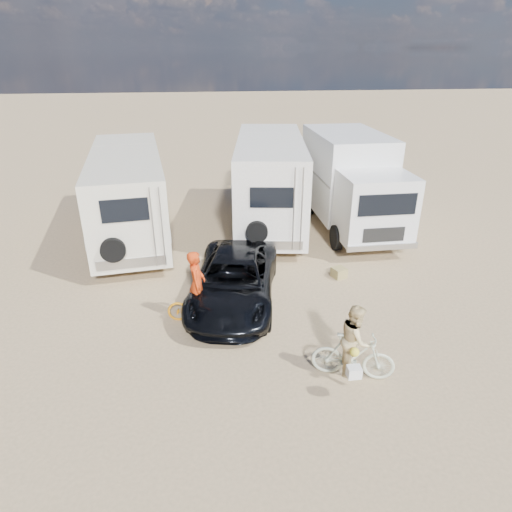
{
  "coord_description": "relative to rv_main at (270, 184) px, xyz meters",
  "views": [
    {
      "loc": [
        -2.19,
        -9.99,
        6.74
      ],
      "look_at": [
        -0.8,
        1.51,
        1.3
      ],
      "focal_mm": 31.18,
      "sensor_mm": 36.0,
      "label": 1
    }
  ],
  "objects": [
    {
      "name": "crate",
      "position": [
        1.56,
        -4.85,
        -1.61
      ],
      "size": [
        0.52,
        0.52,
        0.32
      ],
      "primitive_type": "cube",
      "rotation": [
        0.0,
        0.0,
        0.37
      ],
      "color": "olive",
      "rests_on": "ground"
    },
    {
      "name": "dark_suv",
      "position": [
        -1.9,
        -5.95,
        -1.08
      ],
      "size": [
        3.21,
        5.31,
        1.38
      ],
      "primitive_type": "imported",
      "rotation": [
        0.0,
        0.0,
        -0.2
      ],
      "color": "black",
      "rests_on": "ground"
    },
    {
      "name": "rider_woman",
      "position": [
        0.46,
        -9.54,
        -0.94
      ],
      "size": [
        0.85,
        0.96,
        1.66
      ],
      "primitive_type": "imported",
      "rotation": [
        0.0,
        0.0,
        1.25
      ],
      "color": "#D0B77D",
      "rests_on": "ground"
    },
    {
      "name": "rider_man",
      "position": [
        -2.95,
        -6.82,
        -0.84
      ],
      "size": [
        0.51,
        0.72,
        1.87
      ],
      "primitive_type": "imported",
      "rotation": [
        0.0,
        0.0,
        1.48
      ],
      "color": "red",
      "rests_on": "ground"
    },
    {
      "name": "rv_main",
      "position": [
        0.0,
        0.0,
        0.0
      ],
      "size": [
        3.51,
        7.67,
        3.55
      ],
      "primitive_type": null,
      "rotation": [
        0.0,
        0.0,
        -0.13
      ],
      "color": "white",
      "rests_on": "ground"
    },
    {
      "name": "cooler",
      "position": [
        -1.4,
        -3.51,
        -1.55
      ],
      "size": [
        0.67,
        0.59,
        0.45
      ],
      "primitive_type": "cube",
      "rotation": [
        0.0,
        0.0,
        0.38
      ],
      "color": "navy",
      "rests_on": "ground"
    },
    {
      "name": "bike_parked",
      "position": [
        3.35,
        -1.5,
        -1.34
      ],
      "size": [
        1.76,
        1.14,
        0.87
      ],
      "primitive_type": "imported",
      "rotation": [
        0.0,
        0.0,
        1.2
      ],
      "color": "black",
      "rests_on": "ground"
    },
    {
      "name": "ground",
      "position": [
        -0.44,
        -7.19,
        -1.77
      ],
      "size": [
        140.0,
        140.0,
        0.0
      ],
      "primitive_type": "plane",
      "color": "tan",
      "rests_on": "ground"
    },
    {
      "name": "bike_woman",
      "position": [
        0.46,
        -9.54,
        -1.22
      ],
      "size": [
        1.91,
        1.07,
        1.11
      ],
      "primitive_type": "imported",
      "rotation": [
        0.0,
        0.0,
        1.25
      ],
      "color": "beige",
      "rests_on": "ground"
    },
    {
      "name": "box_truck",
      "position": [
        3.22,
        -0.7,
        0.07
      ],
      "size": [
        2.76,
        6.64,
        3.69
      ],
      "primitive_type": null,
      "rotation": [
        0.0,
        0.0,
        0.02
      ],
      "color": "silver",
      "rests_on": "ground"
    },
    {
      "name": "rv_left",
      "position": [
        -5.48,
        -0.45,
        -0.16
      ],
      "size": [
        3.51,
        8.5,
        3.24
      ],
      "primitive_type": null,
      "rotation": [
        0.0,
        0.0,
        0.13
      ],
      "color": "beige",
      "rests_on": "ground"
    },
    {
      "name": "bike_man",
      "position": [
        -2.95,
        -6.82,
        -1.33
      ],
      "size": [
        1.72,
        0.73,
        0.88
      ],
      "primitive_type": "imported",
      "rotation": [
        0.0,
        0.0,
        1.48
      ],
      "color": "#BF720B",
      "rests_on": "ground"
    }
  ]
}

